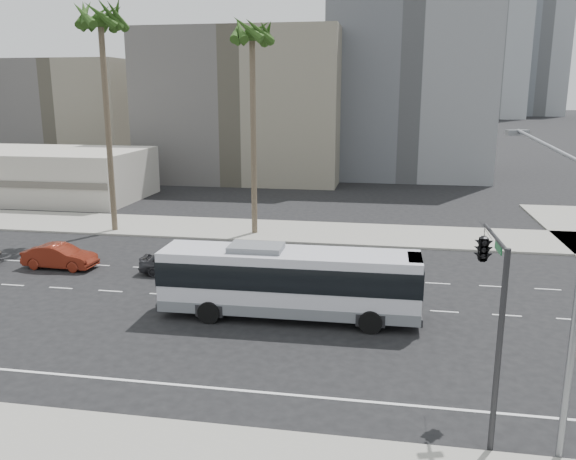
% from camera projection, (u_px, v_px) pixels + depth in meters
% --- Properties ---
extents(ground, '(700.00, 700.00, 0.00)m').
position_uv_depth(ground, '(269.00, 301.00, 30.85)').
color(ground, black).
rests_on(ground, ground).
extents(sidewalk_north, '(120.00, 7.00, 0.15)m').
position_uv_depth(sidewalk_north, '(309.00, 232.00, 45.69)').
color(sidewalk_north, gray).
rests_on(sidewalk_north, ground).
extents(commercial_low, '(22.00, 12.16, 5.00)m').
position_uv_depth(commercial_low, '(36.00, 174.00, 60.21)').
color(commercial_low, '#B2ACA0').
rests_on(commercial_low, ground).
extents(midrise_beige_west, '(24.00, 18.00, 18.00)m').
position_uv_depth(midrise_beige_west, '(248.00, 106.00, 73.91)').
color(midrise_beige_west, '#5F5B56').
rests_on(midrise_beige_west, ground).
extents(midrise_gray_center, '(20.00, 20.00, 26.00)m').
position_uv_depth(midrise_gray_center, '(409.00, 74.00, 76.34)').
color(midrise_gray_center, slate).
rests_on(midrise_gray_center, ground).
extents(midrise_beige_far, '(18.00, 16.00, 15.00)m').
position_uv_depth(midrise_beige_far, '(80.00, 115.00, 83.41)').
color(midrise_beige_far, '#5F5B56').
rests_on(midrise_beige_far, ground).
extents(civic_tower, '(42.00, 42.00, 129.00)m').
position_uv_depth(civic_tower, '(377.00, 27.00, 261.79)').
color(civic_tower, beige).
rests_on(civic_tower, ground).
extents(highrise_right, '(26.00, 26.00, 70.00)m').
position_uv_depth(highrise_right, '(493.00, 30.00, 235.63)').
color(highrise_right, slate).
rests_on(highrise_right, ground).
extents(highrise_far, '(22.00, 22.00, 60.00)m').
position_uv_depth(highrise_far, '(539.00, 47.00, 261.35)').
color(highrise_far, slate).
rests_on(highrise_far, ground).
extents(city_bus, '(12.56, 3.07, 3.60)m').
position_uv_depth(city_bus, '(289.00, 280.00, 28.25)').
color(city_bus, silver).
rests_on(city_bus, ground).
extents(car_a, '(1.79, 4.37, 1.48)m').
position_uv_depth(car_a, '(176.00, 263.00, 35.20)').
color(car_a, '#2C2C30').
rests_on(car_a, ground).
extents(car_b, '(1.79, 4.65, 1.51)m').
position_uv_depth(car_b, '(60.00, 256.00, 36.46)').
color(car_b, maroon).
rests_on(car_b, ground).
extents(streetlight_corner, '(1.72, 4.40, 9.55)m').
position_uv_depth(streetlight_corner, '(568.00, 284.00, 16.82)').
color(streetlight_corner, slate).
rests_on(streetlight_corner, ground).
extents(traffic_signal, '(2.98, 3.92, 6.50)m').
position_uv_depth(traffic_signal, '(485.00, 256.00, 19.61)').
color(traffic_signal, '#262628').
rests_on(traffic_signal, ground).
extents(palm_near, '(4.76, 4.76, 16.03)m').
position_uv_depth(palm_near, '(252.00, 38.00, 41.92)').
color(palm_near, brown).
rests_on(palm_near, ground).
extents(palm_mid, '(5.60, 5.60, 17.28)m').
position_uv_depth(palm_mid, '(101.00, 25.00, 42.62)').
color(palm_mid, brown).
rests_on(palm_mid, ground).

